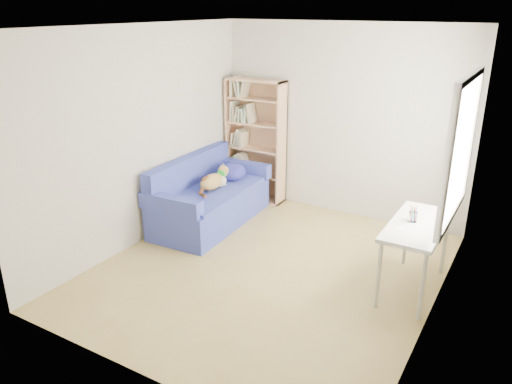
% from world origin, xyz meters
% --- Properties ---
extents(ground, '(4.00, 4.00, 0.00)m').
position_xyz_m(ground, '(0.00, 0.00, 0.00)').
color(ground, '#A38949').
rests_on(ground, ground).
extents(room_shell, '(3.54, 4.04, 2.62)m').
position_xyz_m(room_shell, '(0.10, 0.03, 1.64)').
color(room_shell, silver).
rests_on(room_shell, ground).
extents(sofa, '(0.95, 1.84, 0.89)m').
position_xyz_m(sofa, '(-1.34, 0.76, 0.34)').
color(sofa, navy).
rests_on(sofa, ground).
extents(bookshelf, '(0.90, 0.28, 1.80)m').
position_xyz_m(bookshelf, '(-1.25, 1.84, 0.83)').
color(bookshelf, tan).
rests_on(bookshelf, ground).
extents(desk, '(0.51, 1.12, 0.75)m').
position_xyz_m(desk, '(1.47, 0.40, 0.67)').
color(desk, white).
rests_on(desk, ground).
extents(pen_cup, '(0.09, 0.09, 0.17)m').
position_xyz_m(pen_cup, '(1.41, 0.42, 0.81)').
color(pen_cup, white).
rests_on(pen_cup, desk).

